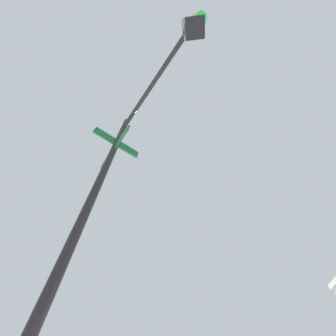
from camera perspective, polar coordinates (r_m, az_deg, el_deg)
name	(u,v)px	position (r m, az deg, el deg)	size (l,w,h in m)	color
traffic_signal_near	(142,111)	(3.10, -7.77, 16.86)	(2.36, 2.22, 5.79)	black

